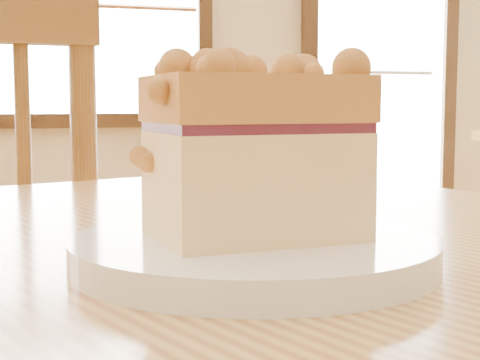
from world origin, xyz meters
name	(u,v)px	position (x,y,z in m)	size (l,w,h in m)	color
entry_door	(381,50)	(2.30, 3.98, 1.20)	(1.08, 0.06, 2.29)	white
plate	(254,253)	(0.16, 0.23, 0.76)	(0.24, 0.24, 0.02)	white
cake_slice	(253,148)	(0.15, 0.23, 0.83)	(0.14, 0.11, 0.12)	#FFD890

